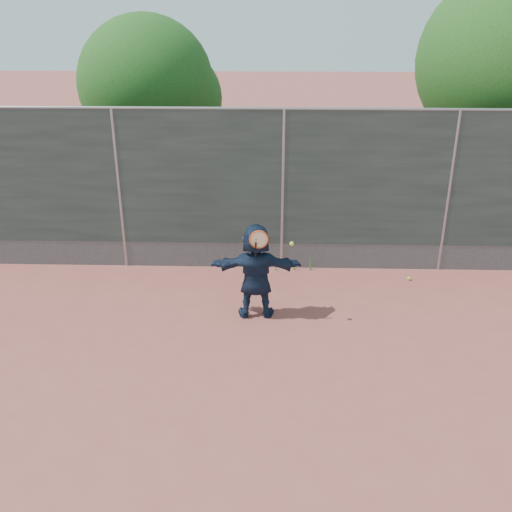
{
  "coord_description": "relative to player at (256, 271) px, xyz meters",
  "views": [
    {
      "loc": [
        -0.18,
        -6.49,
        4.6
      ],
      "look_at": [
        -0.43,
        1.64,
        1.04
      ],
      "focal_mm": 40.0,
      "sensor_mm": 36.0,
      "label": 1
    }
  ],
  "objects": [
    {
      "name": "weed_clump",
      "position": [
        0.72,
        1.74,
        -0.65
      ],
      "size": [
        0.68,
        0.07,
        0.3
      ],
      "color": "#387226",
      "rests_on": "ground"
    },
    {
      "name": "swing_action",
      "position": [
        0.1,
        -0.2,
        0.6
      ],
      "size": [
        0.67,
        0.14,
        0.51
      ],
      "color": "#D64A14",
      "rests_on": "ground"
    },
    {
      "name": "player",
      "position": [
        0.0,
        0.0,
        0.0
      ],
      "size": [
        1.46,
        0.5,
        1.56
      ],
      "primitive_type": "imported",
      "rotation": [
        0.0,
        0.0,
        3.17
      ],
      "color": "#142239",
      "rests_on": "ground"
    },
    {
      "name": "fence",
      "position": [
        0.43,
        1.86,
        0.8
      ],
      "size": [
        20.0,
        0.06,
        3.03
      ],
      "color": "#38423D",
      "rests_on": "ground"
    },
    {
      "name": "ground",
      "position": [
        0.43,
        -1.64,
        -0.78
      ],
      "size": [
        80.0,
        80.0,
        0.0
      ],
      "primitive_type": "plane",
      "color": "#9E4C42",
      "rests_on": "ground"
    },
    {
      "name": "tree_left",
      "position": [
        -2.42,
        4.91,
        2.16
      ],
      "size": [
        3.15,
        3.0,
        4.53
      ],
      "color": "#382314",
      "rests_on": "ground"
    },
    {
      "name": "ball_ground",
      "position": [
        2.77,
        1.36,
        -0.75
      ],
      "size": [
        0.07,
        0.07,
        0.07
      ],
      "primitive_type": "sphere",
      "color": "#B0D02E",
      "rests_on": "ground"
    }
  ]
}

